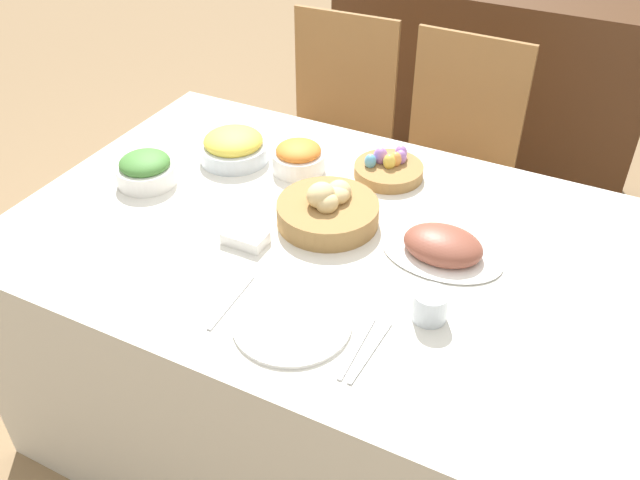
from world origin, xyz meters
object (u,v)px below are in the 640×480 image
egg_basket (389,168)px  knife (357,347)px  carrot_bowl (299,157)px  pineapple_bowl (234,147)px  dinner_plate (292,323)px  ham_platter (443,247)px  spoon (370,352)px  chair_far_left (332,135)px  drinking_cup (430,306)px  bread_basket (328,210)px  sideboard (485,90)px  green_salad_bowl (146,170)px  chair_far_center (450,164)px  butter_dish (245,238)px  fork (232,302)px

egg_basket → knife: egg_basket is taller
carrot_bowl → pineapple_bowl: bearing=-171.0°
pineapple_bowl → dinner_plate: bearing=-47.7°
ham_platter → spoon: 0.38m
carrot_bowl → chair_far_left: bearing=107.5°
egg_basket → drinking_cup: (0.30, -0.51, 0.01)m
knife → bread_basket: bearing=121.7°
sideboard → green_salad_bowl: sideboard is taller
chair_far_left → egg_basket: chair_far_left is taller
chair_far_left → dinner_plate: bearing=-70.2°
chair_far_center → pineapple_bowl: size_ratio=4.69×
bread_basket → butter_dish: bread_basket is taller
ham_platter → green_salad_bowl: bearing=-176.0°
dinner_plate → chair_far_center: bearing=90.5°
dinner_plate → drinking_cup: (0.26, 0.16, 0.03)m
ham_platter → spoon: size_ratio=1.56×
carrot_bowl → fork: (0.14, -0.58, -0.04)m
drinking_cup → carrot_bowl: bearing=142.7°
sideboard → chair_far_left: bearing=-116.5°
pineapple_bowl → knife: pineapple_bowl is taller
chair_far_center → carrot_bowl: size_ratio=6.27×
dinner_plate → drinking_cup: bearing=31.2°
chair_far_left → fork: (0.34, -1.22, 0.25)m
pineapple_bowl → butter_dish: size_ratio=1.89×
carrot_bowl → green_salad_bowl: bearing=-144.2°
chair_far_center → carrot_bowl: 0.76m
chair_far_left → egg_basket: bearing=-53.4°
pineapple_bowl → butter_dish: bearing=-53.7°
carrot_bowl → butter_dish: (0.05, -0.37, -0.03)m
chair_far_center → spoon: size_ratio=4.96×
bread_basket → green_salad_bowl: bearing=-173.9°
egg_basket → carrot_bowl: bearing=-160.0°
bread_basket → fork: 0.39m
sideboard → butter_dish: 1.85m
ham_platter → knife: bearing=-98.4°
dinner_plate → ham_platter: bearing=60.8°
pineapple_bowl → carrot_bowl: bearing=9.0°
ham_platter → butter_dish: (-0.46, -0.18, -0.01)m
egg_basket → carrot_bowl: 0.26m
carrot_bowl → green_salad_bowl: (-0.35, -0.25, 0.00)m
egg_basket → green_salad_bowl: bearing=-150.1°
dinner_plate → fork: bearing=180.0°
sideboard → ham_platter: 1.70m
green_salad_bowl → butter_dish: green_salad_bowl is taller
chair_far_left → drinking_cup: chair_far_left is taller
spoon → drinking_cup: (0.07, 0.16, 0.03)m
butter_dish → knife: bearing=-26.9°
chair_far_center → dinner_plate: size_ratio=3.70×
butter_dish → green_salad_bowl: bearing=163.7°
sideboard → knife: size_ratio=7.05×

